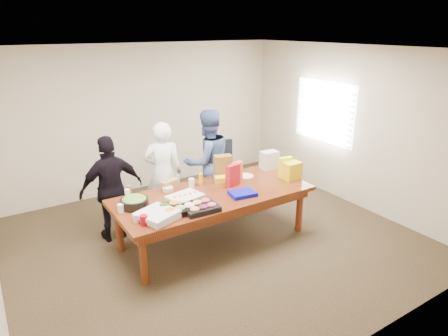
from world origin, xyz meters
TOP-DOWN VIEW (x-y plane):
  - floor at (0.00, 0.00)m, footprint 5.50×5.00m
  - ceiling at (0.00, 0.00)m, footprint 5.50×5.00m
  - wall_back at (0.00, 2.50)m, footprint 5.50×0.04m
  - wall_front at (0.00, -2.50)m, footprint 5.50×0.04m
  - wall_right at (2.75, 0.00)m, footprint 0.04×5.00m
  - window_panel at (2.72, 0.60)m, footprint 0.03×1.40m
  - window_blinds at (2.68, 0.60)m, footprint 0.04×1.36m
  - conference_table at (0.00, 0.00)m, footprint 2.80×1.20m
  - office_chair at (0.96, 1.14)m, footprint 0.63×0.63m
  - person_center at (-0.31, 0.99)m, footprint 0.70×0.60m
  - person_right at (0.45, 0.91)m, footprint 0.85×0.67m
  - person_left at (-1.18, 0.85)m, footprint 0.93×0.41m
  - veggie_tray at (-0.69, -0.26)m, footprint 0.53×0.44m
  - fruit_tray at (-0.43, -0.39)m, footprint 0.46×0.37m
  - sheet_cake at (-0.45, -0.02)m, footprint 0.50×0.42m
  - salad_bowl at (-1.10, 0.16)m, footprint 0.44×0.44m
  - chip_bag_blue at (0.30, -0.28)m, footprint 0.39×0.31m
  - chip_bag_red at (0.39, 0.09)m, footprint 0.24×0.14m
  - chip_bag_yellow at (1.28, -0.05)m, footprint 0.22×0.10m
  - chip_bag_orange at (0.55, 0.22)m, footprint 0.21×0.14m
  - mayo_jar at (-0.15, 0.36)m, footprint 0.10×0.10m
  - mustard_bottle at (0.01, 0.37)m, footprint 0.07×0.07m
  - dressing_bottle at (-1.08, 0.38)m, footprint 0.08×0.08m
  - ranch_bottle at (-1.13, 0.32)m, footprint 0.07×0.07m
  - banana_bunch at (0.35, 0.30)m, footprint 0.28×0.23m
  - bread_loaf at (-0.43, 0.52)m, footprint 0.31×0.19m
  - kraft_bag at (0.46, 0.47)m, footprint 0.30×0.22m
  - red_cup at (-1.18, -0.37)m, footprint 0.11×0.11m
  - clear_cup_a at (-1.23, -0.26)m, footprint 0.10×0.10m
  - clear_cup_b at (-1.30, 0.11)m, footprint 0.10×0.10m
  - pizza_box_lower at (-0.97, -0.31)m, footprint 0.54×0.54m
  - pizza_box_upper at (-0.99, -0.32)m, footprint 0.55×0.55m
  - plate_a at (0.75, 0.29)m, footprint 0.27×0.27m
  - plate_b at (0.51, 0.47)m, footprint 0.28×0.28m
  - dip_bowl_a at (0.46, 0.34)m, footprint 0.15×0.15m
  - dip_bowl_b at (-0.51, 0.41)m, footprint 0.18×0.18m
  - grocery_bag_white at (1.30, 0.37)m, footprint 0.29×0.22m
  - grocery_bag_yellow at (1.30, -0.18)m, footprint 0.27×0.19m

SIDE VIEW (x-z plane):
  - floor at x=0.00m, z-range -0.02..0.00m
  - conference_table at x=0.00m, z-range 0.00..0.75m
  - office_chair at x=0.96m, z-range 0.00..1.02m
  - plate_b at x=0.51m, z-range 0.75..0.77m
  - plate_a at x=0.75m, z-range 0.75..0.77m
  - pizza_box_lower at x=-0.97m, z-range 0.75..0.80m
  - chip_bag_blue at x=0.30m, z-range 0.75..0.80m
  - dip_bowl_a at x=0.46m, z-range 0.75..0.81m
  - dip_bowl_b at x=-0.51m, z-range 0.75..0.81m
  - person_left at x=-1.18m, z-range 0.00..1.56m
  - fruit_tray at x=-0.43m, z-range 0.75..0.82m
  - veggie_tray at x=-0.69m, z-range 0.75..0.82m
  - sheet_cake at x=-0.45m, z-range 0.75..0.83m
  - banana_bunch at x=0.35m, z-range 0.75..0.83m
  - clear_cup_a at x=-1.23m, z-range 0.75..0.86m
  - clear_cup_b at x=-1.30m, z-range 0.75..0.86m
  - bread_loaf at x=-0.43m, z-range 0.75..0.86m
  - salad_bowl at x=-1.10m, z-range 0.75..0.87m
  - red_cup at x=-1.18m, z-range 0.75..0.87m
  - person_center at x=-0.31m, z-range 0.00..1.63m
  - mayo_jar at x=-0.15m, z-range 0.75..0.88m
  - pizza_box_upper at x=-0.99m, z-range 0.80..0.85m
  - mustard_bottle at x=0.01m, z-range 0.75..0.93m
  - ranch_bottle at x=-1.13m, z-range 0.75..0.95m
  - dressing_bottle at x=-1.08m, z-range 0.75..0.97m
  - person_right at x=0.45m, z-range 0.00..1.74m
  - grocery_bag_yellow at x=1.30m, z-range 0.75..1.02m
  - chip_bag_orange at x=0.55m, z-range 0.75..1.05m
  - grocery_bag_white at x=1.30m, z-range 0.75..1.05m
  - chip_bag_yellow at x=1.28m, z-range 0.75..1.07m
  - chip_bag_red at x=0.39m, z-range 0.75..1.07m
  - kraft_bag at x=0.46m, z-range 0.75..1.10m
  - wall_back at x=0.00m, z-range 0.00..2.70m
  - wall_front at x=0.00m, z-range 0.00..2.70m
  - wall_right at x=2.75m, z-range 0.00..2.70m
  - window_panel at x=2.72m, z-range 0.95..2.05m
  - window_blinds at x=2.68m, z-range 1.00..2.00m
  - ceiling at x=0.00m, z-range 2.70..2.72m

